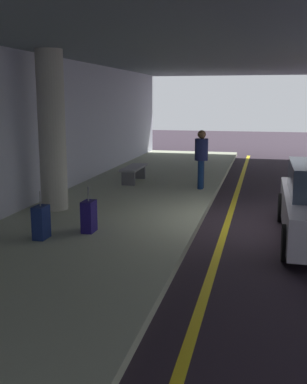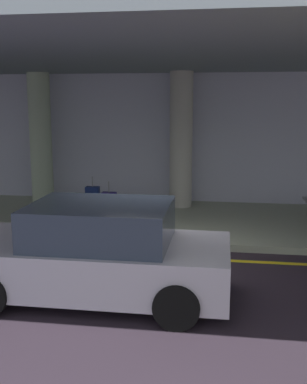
{
  "view_description": "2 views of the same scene",
  "coord_description": "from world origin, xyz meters",
  "px_view_note": "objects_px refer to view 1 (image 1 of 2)",
  "views": [
    {
      "loc": [
        -10.13,
        -0.28,
        2.73
      ],
      "look_at": [
        -1.43,
        1.76,
        0.96
      ],
      "focal_mm": 44.46,
      "sensor_mm": 36.0,
      "label": 1
    },
    {
      "loc": [
        1.17,
        -8.33,
        3.01
      ],
      "look_at": [
        -0.43,
        2.3,
        0.95
      ],
      "focal_mm": 44.2,
      "sensor_mm": 36.0,
      "label": 2
    }
  ],
  "objects_px": {
    "support_column_left_mid": "(52,131)",
    "suitcase_upright_secondary": "(89,216)",
    "traveler_with_luggage": "(201,155)",
    "bench_metal": "(134,171)",
    "suitcase_upright_primary": "(41,222)"
  },
  "relations": [
    {
      "from": "support_column_left_mid",
      "to": "bench_metal",
      "type": "bearing_deg",
      "value": -11.85
    },
    {
      "from": "traveler_with_luggage",
      "to": "bench_metal",
      "type": "height_order",
      "value": "traveler_with_luggage"
    },
    {
      "from": "traveler_with_luggage",
      "to": "suitcase_upright_secondary",
      "type": "xyz_separation_m",
      "value": [
        -5.04,
        1.52,
        -0.65
      ]
    },
    {
      "from": "suitcase_upright_secondary",
      "to": "bench_metal",
      "type": "bearing_deg",
      "value": 28.95
    },
    {
      "from": "suitcase_upright_primary",
      "to": "bench_metal",
      "type": "relative_size",
      "value": 0.56
    },
    {
      "from": "support_column_left_mid",
      "to": "suitcase_upright_secondary",
      "type": "height_order",
      "value": "support_column_left_mid"
    },
    {
      "from": "suitcase_upright_secondary",
      "to": "bench_metal",
      "type": "distance_m",
      "value": 5.68
    },
    {
      "from": "bench_metal",
      "to": "traveler_with_luggage",
      "type": "bearing_deg",
      "value": -105.5
    },
    {
      "from": "suitcase_upright_secondary",
      "to": "support_column_left_mid",
      "type": "bearing_deg",
      "value": 64.11
    },
    {
      "from": "support_column_left_mid",
      "to": "suitcase_upright_secondary",
      "type": "relative_size",
      "value": 4.06
    },
    {
      "from": "suitcase_upright_primary",
      "to": "traveler_with_luggage",
      "type": "bearing_deg",
      "value": -19.66
    },
    {
      "from": "traveler_with_luggage",
      "to": "suitcase_upright_secondary",
      "type": "bearing_deg",
      "value": -48.2
    },
    {
      "from": "support_column_left_mid",
      "to": "bench_metal",
      "type": "relative_size",
      "value": 2.28
    },
    {
      "from": "traveler_with_luggage",
      "to": "suitcase_upright_primary",
      "type": "bearing_deg",
      "value": -52.84
    },
    {
      "from": "support_column_left_mid",
      "to": "traveler_with_luggage",
      "type": "distance_m",
      "value": 4.6
    }
  ]
}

